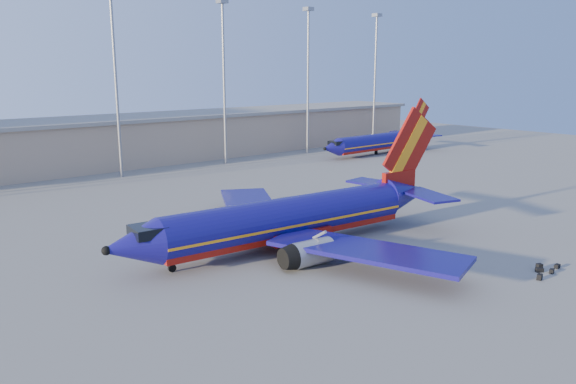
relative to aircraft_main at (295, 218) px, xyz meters
name	(u,v)px	position (x,y,z in m)	size (l,w,h in m)	color
ground	(352,234)	(7.06, -0.93, -2.76)	(220.00, 220.00, 0.00)	slate
terminal_building	(169,136)	(17.06, 57.07, 1.56)	(122.00, 16.00, 8.50)	gray
light_mast_row	(173,65)	(12.06, 45.07, 14.80)	(101.60, 1.60, 28.65)	gray
aircraft_main	(295,218)	(0.00, 0.00, 0.00)	(38.11, 36.53, 12.91)	navy
aircraft_second	(379,142)	(52.51, 34.99, -0.27)	(31.97, 12.46, 10.83)	navy
luggage_pile	(544,270)	(11.41, -19.34, -2.54)	(4.44, 1.68, 0.54)	black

